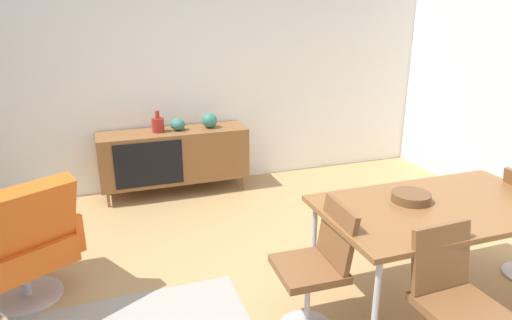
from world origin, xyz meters
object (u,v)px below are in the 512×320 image
object	(u,v)px
vase_sculptural_dark	(158,124)
dining_chair_near_window	(318,264)
wooden_bowl_on_table	(411,197)
sideboard	(174,155)
lounge_chair_red	(22,242)
vase_ceramic_small	(210,120)
dining_chair_front_left	(452,299)
dining_table	(439,211)
vase_cobalt	(178,124)

from	to	relation	value
vase_sculptural_dark	dining_chair_near_window	bearing A→B (deg)	-76.41
vase_sculptural_dark	wooden_bowl_on_table	bearing A→B (deg)	-60.94
vase_sculptural_dark	wooden_bowl_on_table	world-z (taller)	vase_sculptural_dark
sideboard	wooden_bowl_on_table	size ratio (longest dim) A/B	6.15
lounge_chair_red	vase_ceramic_small	bearing A→B (deg)	43.87
vase_sculptural_dark	dining_chair_near_window	xyz separation A→B (m)	(0.62, -2.58, -0.33)
vase_sculptural_dark	dining_chair_near_window	world-z (taller)	vase_sculptural_dark
dining_chair_front_left	dining_chair_near_window	bearing A→B (deg)	133.94
dining_chair_near_window	dining_chair_front_left	bearing A→B (deg)	-46.06
dining_table	dining_chair_near_window	world-z (taller)	dining_chair_near_window
vase_sculptural_dark	wooden_bowl_on_table	size ratio (longest dim) A/B	0.89
dining_chair_near_window	lounge_chair_red	bearing A→B (deg)	152.72
vase_ceramic_small	dining_chair_front_left	world-z (taller)	vase_ceramic_small
vase_ceramic_small	dining_chair_front_left	xyz separation A→B (m)	(0.59, -3.13, -0.33)
vase_cobalt	dining_table	xyz separation A→B (m)	(1.30, -2.57, -0.09)
vase_cobalt	vase_sculptural_dark	distance (m)	0.21
vase_cobalt	lounge_chair_red	distance (m)	2.17
dining_table	wooden_bowl_on_table	size ratio (longest dim) A/B	6.15
vase_sculptural_dark	sideboard	bearing A→B (deg)	-0.71
dining_chair_front_left	dining_table	bearing A→B (deg)	57.78
dining_table	lounge_chair_red	size ratio (longest dim) A/B	1.69
dining_table	lounge_chair_red	xyz separation A→B (m)	(-2.67, 0.92, -0.23)
vase_ceramic_small	dining_chair_near_window	bearing A→B (deg)	-88.73
vase_ceramic_small	dining_chair_near_window	xyz separation A→B (m)	(0.06, -2.58, -0.33)
dining_chair_near_window	lounge_chair_red	world-z (taller)	lounge_chair_red
vase_cobalt	vase_ceramic_small	bearing A→B (deg)	0.00
vase_sculptural_dark	lounge_chair_red	bearing A→B (deg)	-124.95
vase_cobalt	wooden_bowl_on_table	distance (m)	2.72
dining_table	vase_ceramic_small	bearing A→B (deg)	110.18
vase_sculptural_dark	vase_ceramic_small	world-z (taller)	vase_sculptural_dark
sideboard	lounge_chair_red	size ratio (longest dim) A/B	1.69
dining_chair_near_window	dining_table	bearing A→B (deg)	0.13
dining_table	wooden_bowl_on_table	distance (m)	0.20
lounge_chair_red	sideboard	bearing A→B (deg)	51.63
sideboard	vase_cobalt	bearing A→B (deg)	1.84
dining_chair_front_left	lounge_chair_red	distance (m)	2.75
vase_cobalt	dining_chair_front_left	bearing A→B (deg)	-73.16
sideboard	vase_cobalt	distance (m)	0.35
vase_ceramic_small	dining_chair_front_left	bearing A→B (deg)	-79.27
sideboard	wooden_bowl_on_table	world-z (taller)	wooden_bowl_on_table
wooden_bowl_on_table	sideboard	bearing A→B (deg)	116.29
vase_ceramic_small	vase_sculptural_dark	bearing A→B (deg)	180.00
vase_sculptural_dark	vase_ceramic_small	xyz separation A→B (m)	(0.57, 0.00, -0.00)
vase_ceramic_small	dining_chair_near_window	size ratio (longest dim) A/B	0.19
vase_cobalt	dining_table	bearing A→B (deg)	-63.19
vase_cobalt	vase_ceramic_small	world-z (taller)	vase_ceramic_small
vase_sculptural_dark	wooden_bowl_on_table	xyz separation A→B (m)	(1.37, -2.46, -0.03)
sideboard	vase_sculptural_dark	xyz separation A→B (m)	(-0.15, 0.00, 0.36)
vase_sculptural_dark	vase_ceramic_small	distance (m)	0.57
dining_table	vase_sculptural_dark	bearing A→B (deg)	120.42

